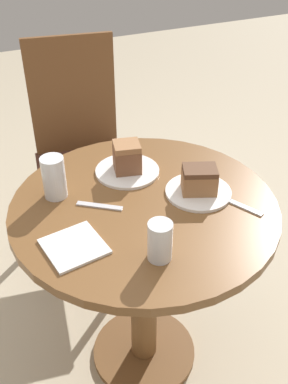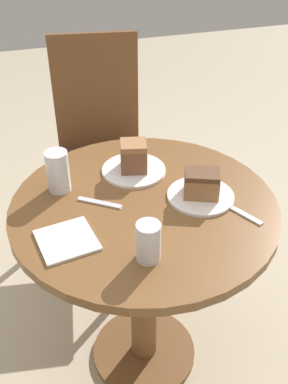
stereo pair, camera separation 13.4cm
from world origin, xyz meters
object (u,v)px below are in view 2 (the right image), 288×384
plate_near (201,196)px  glass_water (148,244)px  cake_slice_near (202,183)px  plate_far (134,170)px  glass_lemonade (58,174)px  chair (100,149)px  cake_slice_far (134,156)px

plate_near → glass_water: (-0.24, -0.21, 0.05)m
plate_near → cake_slice_near: (0.00, 0.00, 0.05)m
plate_far → glass_lemonade: size_ratio=1.58×
glass_water → chair: bearing=84.9°
plate_far → cake_slice_far: cake_slice_far is taller
cake_slice_near → glass_lemonade: 0.44m
chair → glass_water: bearing=-85.7°
chair → plate_near: bearing=-69.8°
cake_slice_near → cake_slice_far: cake_slice_far is taller
cake_slice_near → glass_lemonade: bearing=157.0°
chair → cake_slice_near: 0.85m
cake_slice_near → glass_lemonade: size_ratio=0.94×
cake_slice_near → cake_slice_far: size_ratio=1.24×
chair → glass_lemonade: 0.72m
chair → glass_lemonade: (-0.26, -0.61, 0.29)m
plate_near → cake_slice_near: cake_slice_near is taller
cake_slice_far → plate_near: bearing=-52.7°
plate_far → glass_water: bearing=-101.4°
chair → glass_water: 1.03m
plate_far → cake_slice_near: bearing=-52.7°
plate_near → cake_slice_far: 0.26m
plate_far → cake_slice_near: 0.26m
plate_near → plate_far: size_ratio=0.97×
plate_far → glass_lemonade: bearing=-173.1°
cake_slice_far → plate_far: bearing=-104.0°
plate_near → cake_slice_near: size_ratio=1.63×
plate_far → cake_slice_far: 0.05m
chair → plate_near: 0.83m
cake_slice_far → glass_lemonade: (-0.25, -0.03, 0.00)m
glass_water → cake_slice_far: bearing=78.6°
cake_slice_near → glass_water: 0.31m
cake_slice_near → glass_lemonade: (-0.41, 0.17, 0.01)m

